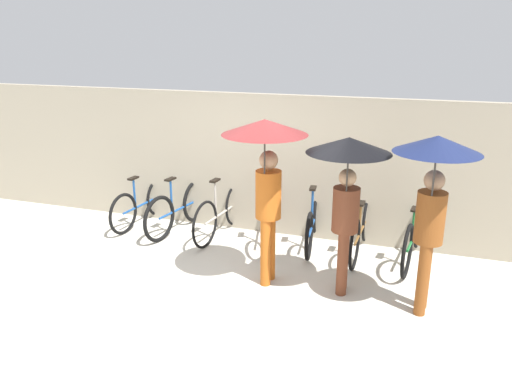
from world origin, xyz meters
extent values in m
plane|color=beige|center=(0.00, 0.00, 0.00)|extent=(30.00, 30.00, 0.00)
cube|color=gray|center=(0.00, 2.20, 1.10)|extent=(12.50, 0.12, 2.21)
torus|color=black|center=(-2.13, 2.32, 0.33)|extent=(0.12, 0.67, 0.67)
torus|color=black|center=(-2.23, 1.36, 0.33)|extent=(0.12, 0.67, 0.67)
cylinder|color=#19478C|center=(-2.18, 1.84, 0.33)|extent=(0.14, 0.96, 0.04)
cylinder|color=#19478C|center=(-2.20, 1.67, 0.58)|extent=(0.04, 0.04, 0.49)
cube|color=black|center=(-2.20, 1.67, 0.84)|extent=(0.11, 0.21, 0.03)
cylinder|color=#19478C|center=(-2.13, 2.32, 0.71)|extent=(0.04, 0.04, 0.75)
cylinder|color=#19478C|center=(-2.13, 2.32, 1.08)|extent=(0.44, 0.08, 0.03)
torus|color=black|center=(-1.37, 2.24, 0.36)|extent=(0.18, 0.73, 0.73)
torus|color=black|center=(-1.54, 1.27, 0.36)|extent=(0.18, 0.73, 0.73)
cylinder|color=#19478C|center=(-1.45, 1.76, 0.36)|extent=(0.20, 0.98, 0.04)
cylinder|color=#19478C|center=(-1.48, 1.59, 0.63)|extent=(0.04, 0.04, 0.54)
cube|color=black|center=(-1.48, 1.59, 0.92)|extent=(0.12, 0.21, 0.03)
cylinder|color=#19478C|center=(-1.37, 2.24, 0.69)|extent=(0.04, 0.04, 0.65)
cylinder|color=#19478C|center=(-1.37, 2.24, 1.01)|extent=(0.44, 0.10, 0.03)
torus|color=black|center=(-0.68, 2.31, 0.36)|extent=(0.11, 0.72, 0.72)
torus|color=black|center=(-0.78, 1.28, 0.36)|extent=(0.11, 0.72, 0.72)
cylinder|color=#A59E93|center=(-0.73, 1.80, 0.36)|extent=(0.14, 1.03, 0.04)
cylinder|color=#A59E93|center=(-0.75, 1.62, 0.65)|extent=(0.04, 0.04, 0.58)
cube|color=black|center=(-0.75, 1.62, 0.96)|extent=(0.11, 0.21, 0.03)
cylinder|color=#A59E93|center=(-0.68, 2.31, 0.70)|extent=(0.04, 0.04, 0.68)
cylinder|color=#A59E93|center=(-0.68, 2.31, 1.05)|extent=(0.44, 0.07, 0.03)
torus|color=black|center=(-0.13, 2.34, 0.34)|extent=(0.22, 0.68, 0.69)
torus|color=black|center=(0.13, 1.31, 0.34)|extent=(0.22, 0.68, 0.69)
cylinder|color=maroon|center=(0.00, 1.82, 0.34)|extent=(0.29, 1.04, 0.04)
cylinder|color=maroon|center=(0.05, 1.64, 0.66)|extent=(0.04, 0.04, 0.62)
cube|color=black|center=(0.05, 1.64, 0.98)|extent=(0.14, 0.22, 0.03)
cylinder|color=maroon|center=(-0.13, 2.34, 0.70)|extent=(0.04, 0.04, 0.72)
cylinder|color=maroon|center=(-0.13, 2.34, 1.06)|extent=(0.43, 0.13, 0.03)
torus|color=black|center=(0.67, 2.36, 0.35)|extent=(0.13, 0.70, 0.70)
torus|color=black|center=(0.78, 1.36, 0.35)|extent=(0.13, 0.70, 0.70)
cylinder|color=#19478C|center=(0.73, 1.86, 0.35)|extent=(0.14, 1.00, 0.04)
cylinder|color=#19478C|center=(0.75, 1.69, 0.65)|extent=(0.04, 0.04, 0.59)
cube|color=black|center=(0.75, 1.69, 0.96)|extent=(0.11, 0.21, 0.03)
cylinder|color=#19478C|center=(0.67, 2.36, 0.69)|extent=(0.04, 0.04, 0.69)
cylinder|color=#19478C|center=(0.67, 2.36, 1.04)|extent=(0.44, 0.07, 0.03)
torus|color=black|center=(1.48, 2.31, 0.36)|extent=(0.07, 0.71, 0.71)
torus|color=black|center=(1.43, 1.25, 0.36)|extent=(0.07, 0.71, 0.71)
cylinder|color=brown|center=(1.45, 1.78, 0.36)|extent=(0.08, 1.07, 0.04)
cylinder|color=brown|center=(1.45, 1.59, 0.59)|extent=(0.04, 0.04, 0.46)
cube|color=black|center=(1.45, 1.59, 0.84)|extent=(0.10, 0.20, 0.03)
cylinder|color=brown|center=(1.48, 2.31, 0.68)|extent=(0.04, 0.04, 0.65)
cylinder|color=brown|center=(1.48, 2.31, 1.00)|extent=(0.44, 0.05, 0.03)
torus|color=black|center=(2.25, 2.30, 0.37)|extent=(0.14, 0.74, 0.74)
torus|color=black|center=(2.12, 1.22, 0.37)|extent=(0.14, 0.74, 0.74)
cylinder|color=#19662D|center=(2.18, 1.76, 0.37)|extent=(0.17, 1.09, 0.04)
cylinder|color=#19662D|center=(2.16, 1.57, 0.60)|extent=(0.04, 0.04, 0.45)
cube|color=black|center=(2.16, 1.57, 0.84)|extent=(0.11, 0.21, 0.03)
cylinder|color=#19662D|center=(2.25, 2.30, 0.67)|extent=(0.04, 0.04, 0.61)
cylinder|color=#19662D|center=(2.25, 2.30, 0.98)|extent=(0.44, 0.08, 0.03)
cylinder|color=#B25619|center=(0.43, 0.62, 0.44)|extent=(0.13, 0.13, 0.89)
cylinder|color=#B25619|center=(0.42, 0.44, 0.44)|extent=(0.13, 0.13, 0.89)
cylinder|color=#B25619|center=(0.43, 0.53, 1.19)|extent=(0.32, 0.32, 0.60)
sphere|color=tan|center=(0.43, 0.53, 1.62)|extent=(0.23, 0.23, 0.23)
cylinder|color=#332D28|center=(0.42, 0.39, 1.59)|extent=(0.02, 0.02, 0.74)
cone|color=#591919|center=(0.42, 0.39, 2.05)|extent=(1.02, 1.02, 0.18)
cylinder|color=brown|center=(1.37, 0.68, 0.40)|extent=(0.13, 0.13, 0.80)
cylinder|color=brown|center=(1.38, 0.50, 0.40)|extent=(0.13, 0.13, 0.80)
cylinder|color=brown|center=(1.37, 0.59, 1.08)|extent=(0.32, 0.32, 0.55)
sphere|color=tan|center=(1.37, 0.59, 1.47)|extent=(0.21, 0.21, 0.21)
cylinder|color=#332D28|center=(1.39, 0.45, 1.45)|extent=(0.02, 0.02, 0.69)
cone|color=black|center=(1.39, 0.45, 1.89)|extent=(0.96, 0.96, 0.18)
cylinder|color=brown|center=(2.33, 0.50, 0.43)|extent=(0.13, 0.13, 0.86)
cylinder|color=brown|center=(2.31, 0.32, 0.43)|extent=(0.13, 0.13, 0.86)
cylinder|color=brown|center=(2.32, 0.41, 1.15)|extent=(0.32, 0.32, 0.58)
sphere|color=#997051|center=(2.32, 0.41, 1.58)|extent=(0.22, 0.22, 0.22)
cylinder|color=#332D28|center=(2.31, 0.27, 1.55)|extent=(0.02, 0.02, 0.72)
cone|color=#19234C|center=(2.31, 0.27, 2.00)|extent=(0.90, 0.90, 0.18)
camera|label=1|loc=(2.12, -5.04, 3.08)|focal=35.00mm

